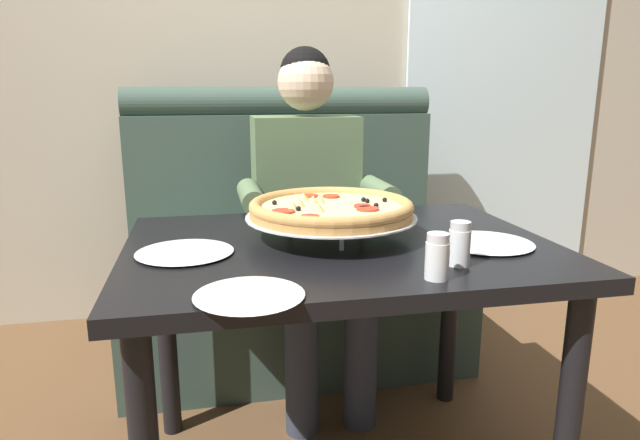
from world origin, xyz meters
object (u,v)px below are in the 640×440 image
(pizza, at_px, (331,209))
(patio_chair, at_px, (461,176))
(booth_bench, at_px, (291,261))
(plate_far_side, at_px, (486,241))
(shaker_parmesan, at_px, (459,247))
(diner_main, at_px, (310,202))
(dining_table, at_px, (340,277))
(shaker_pepper_flakes, at_px, (437,260))
(plate_near_right, at_px, (185,250))
(plate_near_left, at_px, (249,293))

(pizza, distance_m, patio_chair, 2.61)
(booth_bench, xyz_separation_m, plate_far_side, (0.37, -0.98, 0.33))
(pizza, xyz_separation_m, shaker_parmesan, (0.24, -0.30, -0.04))
(pizza, height_order, plate_far_side, pizza)
(diner_main, distance_m, patio_chair, 2.13)
(booth_bench, relative_size, dining_table, 1.22)
(shaker_parmesan, distance_m, plate_far_side, 0.21)
(shaker_pepper_flakes, bearing_deg, diner_main, 95.92)
(shaker_pepper_flakes, bearing_deg, pizza, 111.46)
(plate_far_side, bearing_deg, plate_near_right, 174.64)
(plate_near_left, relative_size, plate_near_right, 0.91)
(shaker_pepper_flakes, bearing_deg, plate_near_left, -176.02)
(pizza, distance_m, shaker_parmesan, 0.38)
(plate_near_right, relative_size, patio_chair, 0.28)
(shaker_pepper_flakes, relative_size, plate_near_left, 0.46)
(shaker_parmesan, bearing_deg, plate_near_right, 160.49)
(booth_bench, xyz_separation_m, pizza, (-0.01, -0.83, 0.40))
(plate_far_side, relative_size, patio_chair, 0.29)
(diner_main, bearing_deg, dining_table, -93.38)
(dining_table, bearing_deg, patio_chair, 57.20)
(booth_bench, height_order, plate_far_side, booth_bench)
(plate_far_side, bearing_deg, dining_table, 165.09)
(diner_main, bearing_deg, shaker_parmesan, -77.77)
(pizza, xyz_separation_m, shaker_pepper_flakes, (0.15, -0.38, -0.04))
(shaker_parmesan, xyz_separation_m, plate_far_side, (0.15, 0.15, -0.03))
(plate_near_left, height_order, patio_chair, patio_chair)
(patio_chair, bearing_deg, dining_table, -122.80)
(diner_main, xyz_separation_m, shaker_parmesan, (0.19, -0.86, 0.06))
(booth_bench, distance_m, plate_far_side, 1.10)
(pizza, height_order, patio_chair, patio_chair)
(dining_table, bearing_deg, plate_far_side, -14.91)
(dining_table, bearing_deg, shaker_parmesan, -48.09)
(plate_near_left, bearing_deg, plate_far_side, 21.76)
(dining_table, height_order, plate_far_side, plate_far_side)
(shaker_parmesan, bearing_deg, plate_far_side, 45.04)
(booth_bench, distance_m, shaker_pepper_flakes, 1.26)
(diner_main, xyz_separation_m, pizza, (-0.05, -0.56, 0.09))
(booth_bench, bearing_deg, dining_table, -90.00)
(plate_near_left, bearing_deg, shaker_parmesan, 12.26)
(shaker_parmesan, distance_m, plate_near_right, 0.66)
(plate_near_left, bearing_deg, pizza, 57.66)
(dining_table, distance_m, shaker_parmesan, 0.36)
(dining_table, relative_size, shaker_pepper_flakes, 11.08)
(booth_bench, xyz_separation_m, patio_chair, (1.42, 1.33, 0.13))
(diner_main, xyz_separation_m, patio_chair, (1.39, 1.60, -0.19))
(dining_table, height_order, pizza, pizza)
(diner_main, xyz_separation_m, plate_near_right, (-0.44, -0.64, 0.02))
(shaker_parmesan, distance_m, shaker_pepper_flakes, 0.12)
(pizza, relative_size, plate_near_right, 1.93)
(plate_near_left, distance_m, plate_near_right, 0.35)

